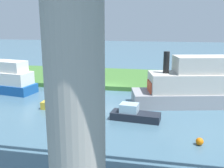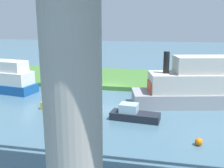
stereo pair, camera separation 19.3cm
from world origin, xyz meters
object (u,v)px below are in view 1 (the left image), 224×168
(person_on_bank, at_px, (73,75))
(mooring_post, at_px, (191,86))
(bridge_pylon, at_px, (75,87))
(marker_buoy, at_px, (200,141))
(skiff_small, at_px, (5,79))
(motorboat_red, at_px, (190,86))
(motorboat_white, at_px, (65,103))
(houseboat_blue, at_px, (134,114))

(person_on_bank, bearing_deg, mooring_post, 173.28)
(bridge_pylon, relative_size, marker_buoy, 21.29)
(bridge_pylon, distance_m, skiff_small, 22.29)
(bridge_pylon, relative_size, motorboat_red, 1.01)
(mooring_post, height_order, skiff_small, skiff_small)
(person_on_bank, distance_m, motorboat_white, 9.80)
(mooring_post, relative_size, motorboat_white, 0.19)
(mooring_post, relative_size, motorboat_red, 0.08)
(bridge_pylon, bearing_deg, skiff_small, -49.51)
(bridge_pylon, bearing_deg, motorboat_white, -66.34)
(mooring_post, xyz_separation_m, skiff_small, (20.75, 3.31, 0.54))
(bridge_pylon, bearing_deg, person_on_bank, -69.98)
(skiff_small, relative_size, marker_buoy, 16.09)
(mooring_post, height_order, houseboat_blue, mooring_post)
(bridge_pylon, xyz_separation_m, motorboat_white, (5.37, -12.26, -4.80))
(person_on_bank, xyz_separation_m, motorboat_red, (-13.84, 5.98, 0.71))
(person_on_bank, bearing_deg, bridge_pylon, 110.02)
(bridge_pylon, xyz_separation_m, person_on_bank, (7.91, -21.70, -4.12))
(motorboat_red, height_order, skiff_small, motorboat_red)
(person_on_bank, height_order, mooring_post, person_on_bank)
(bridge_pylon, bearing_deg, mooring_post, -107.99)
(person_on_bank, height_order, motorboat_red, motorboat_red)
(mooring_post, bearing_deg, skiff_small, 9.06)
(motorboat_red, height_order, marker_buoy, motorboat_red)
(motorboat_red, height_order, houseboat_blue, motorboat_red)
(motorboat_red, distance_m, houseboat_blue, 7.04)
(mooring_post, distance_m, skiff_small, 21.02)
(bridge_pylon, distance_m, marker_buoy, 10.46)
(person_on_bank, height_order, houseboat_blue, person_on_bank)
(motorboat_red, bearing_deg, mooring_post, -97.53)
(bridge_pylon, height_order, person_on_bank, bridge_pylon)
(person_on_bank, xyz_separation_m, houseboat_blue, (-9.09, 10.99, -0.73))
(person_on_bank, distance_m, skiff_small, 8.09)
(person_on_bank, bearing_deg, marker_buoy, 133.20)
(motorboat_red, xyz_separation_m, houseboat_blue, (4.74, 5.00, -1.43))
(bridge_pylon, bearing_deg, houseboat_blue, -96.31)
(motorboat_white, bearing_deg, motorboat_red, -162.97)
(houseboat_blue, bearing_deg, motorboat_red, -133.47)
(houseboat_blue, height_order, marker_buoy, houseboat_blue)
(skiff_small, bearing_deg, marker_buoy, 154.30)
(motorboat_white, relative_size, houseboat_blue, 1.08)
(motorboat_white, xyz_separation_m, houseboat_blue, (-6.56, 1.54, -0.05))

